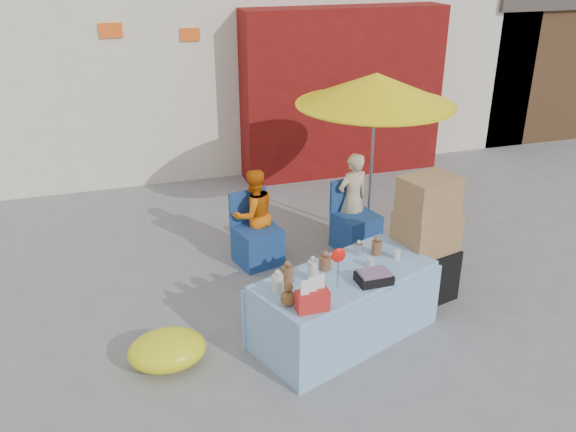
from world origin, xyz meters
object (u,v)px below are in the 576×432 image
object	(u,v)px
vendor_orange	(254,215)
vendor_beige	(352,199)
chair_left	(257,242)
chair_right	(355,229)
box_stack	(425,244)
umbrella	(376,90)
market_table	(344,304)

from	to	relation	value
vendor_orange	vendor_beige	world-z (taller)	vendor_beige
vendor_beige	vendor_orange	bearing A→B (deg)	-14.29
chair_left	chair_right	size ratio (longest dim) A/B	1.00
chair_right	box_stack	size ratio (longest dim) A/B	0.62
box_stack	chair_left	bearing A→B (deg)	138.88
vendor_beige	chair_left	bearing A→B (deg)	-8.16
vendor_orange	vendor_beige	size ratio (longest dim) A/B	0.94
chair_left	umbrella	size ratio (longest dim) A/B	0.41
chair_left	vendor_beige	bearing A→B (deg)	-8.16
market_table	chair_left	xyz separation A→B (m)	(-0.40, 1.68, -0.09)
vendor_orange	chair_left	bearing A→B (deg)	74.05
market_table	vendor_orange	distance (m)	1.87
market_table	chair_left	bearing A→B (deg)	82.38
chair_right	box_stack	bearing A→B (deg)	-94.96
chair_left	vendor_beige	size ratio (longest dim) A/B	0.72
chair_right	vendor_orange	xyz separation A→B (m)	(-1.25, 0.13, 0.30)
market_table	chair_left	size ratio (longest dim) A/B	2.30
umbrella	vendor_beige	bearing A→B (deg)	-153.43
market_table	umbrella	distance (m)	2.75
vendor_beige	umbrella	xyz separation A→B (m)	(0.30, 0.15, 1.30)
umbrella	box_stack	bearing A→B (deg)	-93.47
umbrella	chair_left	bearing A→B (deg)	-169.62
chair_right	vendor_orange	distance (m)	1.29
market_table	chair_left	distance (m)	1.73
box_stack	chair_right	bearing A→B (deg)	99.33
chair_right	umbrella	xyz separation A→B (m)	(0.30, 0.28, 1.64)
vendor_orange	umbrella	bearing A→B (deg)	171.24
chair_right	vendor_beige	xyz separation A→B (m)	(0.00, 0.13, 0.34)
chair_left	box_stack	bearing A→B (deg)	-55.41
chair_right	umbrella	size ratio (longest dim) A/B	0.41
chair_left	vendor_beige	distance (m)	1.31
market_table	chair_left	world-z (taller)	market_table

